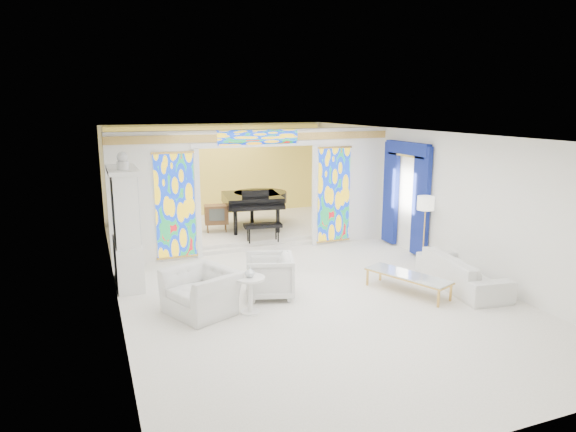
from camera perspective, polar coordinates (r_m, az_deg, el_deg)
name	(u,v)px	position (r m, az deg, el deg)	size (l,w,h in m)	color
floor	(287,274)	(11.14, -0.10, -6.46)	(12.00, 12.00, 0.00)	white
ceiling	(287,134)	(10.57, -0.10, 9.13)	(7.00, 12.00, 0.02)	white
wall_back	(218,172)	(16.42, -7.76, 4.90)	(7.00, 0.02, 3.00)	white
wall_front	(498,311)	(5.81, 22.29, -9.72)	(7.00, 0.02, 3.00)	white
wall_left	(111,219)	(10.05, -19.02, -0.35)	(0.02, 12.00, 3.00)	white
wall_right	(426,195)	(12.44, 15.11, 2.23)	(0.02, 12.00, 3.00)	white
partition_wall	(258,185)	(12.58, -3.41, 3.45)	(7.00, 0.22, 3.00)	white
stained_glass_left	(175,206)	(12.08, -12.43, 1.10)	(0.90, 0.04, 2.40)	gold
stained_glass_right	(334,195)	(13.30, 5.10, 2.36)	(0.90, 0.04, 2.40)	gold
stained_glass_transom	(258,137)	(12.35, -3.32, 8.73)	(2.00, 0.04, 0.34)	gold
alcove_platform	(236,228)	(14.87, -5.85, -1.36)	(6.80, 3.80, 0.18)	white
gold_curtain_back	(219,172)	(16.31, -7.65, 4.85)	(6.70, 0.10, 2.90)	#EED753
chandelier	(242,142)	(14.44, -5.18, 8.15)	(0.48, 0.48, 0.30)	gold
blue_drapes	(406,188)	(12.93, 12.94, 3.06)	(0.14, 1.85, 2.65)	navy
china_cabinet	(126,228)	(10.72, -17.54, -1.30)	(0.56, 1.46, 2.72)	white
armchair_left	(202,292)	(9.19, -9.57, -8.28)	(1.18, 1.03, 0.77)	white
armchair_right	(269,276)	(9.78, -2.11, -6.66)	(0.87, 0.90, 0.82)	white
sofa	(462,272)	(10.84, 18.76, -5.89)	(2.21, 0.87, 0.65)	silver
side_table	(250,289)	(9.05, -4.24, -8.14)	(0.59, 0.59, 0.66)	white
vase	(250,272)	(8.94, -4.27, -6.21)	(0.18, 0.18, 0.18)	white
coffee_table	(408,276)	(10.22, 13.17, -6.49)	(1.14, 1.78, 0.38)	silver
floor_lamp	(426,206)	(11.98, 15.04, 1.03)	(0.49, 0.49, 1.56)	gold
grand_piano	(256,199)	(14.49, -3.55, 1.85)	(2.07, 2.97, 1.16)	black
tv_console	(216,214)	(14.08, -7.97, 0.17)	(0.69, 0.53, 0.73)	brown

